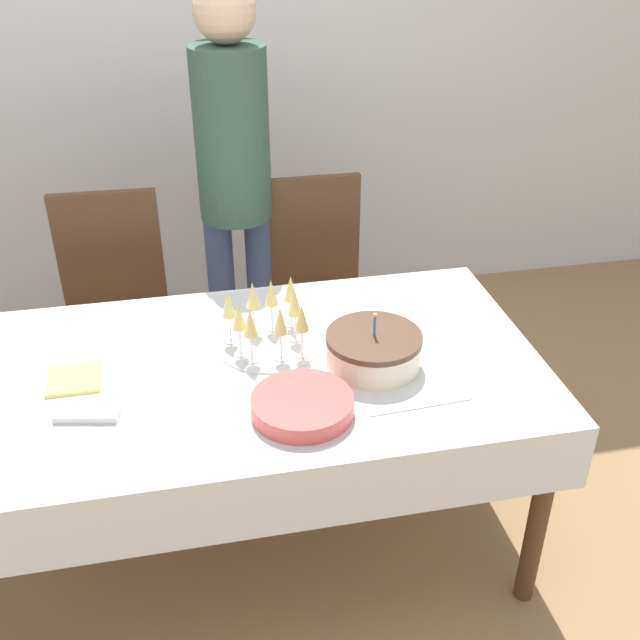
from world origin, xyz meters
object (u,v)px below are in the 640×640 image
birthday_cake (373,350)px  plate_stack_main (302,405)px  dining_chair_far_left (115,307)px  champagne_tray (268,319)px  person_standing (234,166)px  dining_chair_far_right (316,287)px

birthday_cake → plate_stack_main: size_ratio=1.02×
dining_chair_far_left → champagne_tray: 0.91m
dining_chair_far_left → birthday_cake: 1.20m
birthday_cake → champagne_tray: champagne_tray is taller
plate_stack_main → person_standing: 1.20m
dining_chair_far_left → plate_stack_main: bearing=-62.3°
champagne_tray → plate_stack_main: size_ratio=1.18×
dining_chair_far_left → person_standing: size_ratio=0.57×
dining_chair_far_left → birthday_cake: size_ratio=3.38×
dining_chair_far_right → birthday_cake: (-0.00, -0.86, 0.25)m
birthday_cake → plate_stack_main: birthday_cake is taller
plate_stack_main → dining_chair_far_left: bearing=117.7°
dining_chair_far_left → plate_stack_main: 1.20m
dining_chair_far_right → birthday_cake: dining_chair_far_right is taller
person_standing → plate_stack_main: bearing=-87.8°
champagne_tray → plate_stack_main: (0.04, -0.35, -0.07)m
dining_chair_far_right → plate_stack_main: size_ratio=3.45×
birthday_cake → champagne_tray: 0.33m
dining_chair_far_right → birthday_cake: size_ratio=3.38×
plate_stack_main → champagne_tray: bearing=96.1°
plate_stack_main → person_standing: (-0.04, 1.17, 0.27)m
plate_stack_main → dining_chair_far_right: bearing=76.6°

